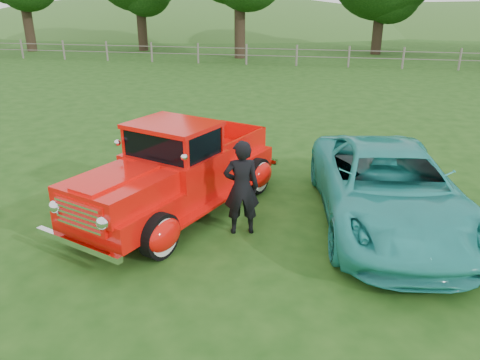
# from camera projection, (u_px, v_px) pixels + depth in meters

# --- Properties ---
(ground) EXTENTS (140.00, 140.00, 0.00)m
(ground) POSITION_uv_depth(u_px,v_px,m) (181.00, 255.00, 7.58)
(ground) COLOR #1B4612
(ground) RESTS_ON ground
(distant_hills) EXTENTS (116.00, 60.00, 18.00)m
(distant_hills) POSITION_uv_depth(u_px,v_px,m) (288.00, 61.00, 64.20)
(distant_hills) COLOR #345F23
(distant_hills) RESTS_ON ground
(fence_line) EXTENTS (48.00, 0.12, 1.20)m
(fence_line) POSITION_uv_depth(u_px,v_px,m) (297.00, 55.00, 27.41)
(fence_line) COLOR slate
(fence_line) RESTS_ON ground
(red_pickup) EXTENTS (3.44, 5.28, 1.78)m
(red_pickup) POSITION_uv_depth(u_px,v_px,m) (177.00, 173.00, 8.85)
(red_pickup) COLOR black
(red_pickup) RESTS_ON ground
(teal_sedan) EXTENTS (3.05, 5.39, 1.42)m
(teal_sedan) POSITION_uv_depth(u_px,v_px,m) (388.00, 188.00, 8.38)
(teal_sedan) COLOR teal
(teal_sedan) RESTS_ON ground
(man) EXTENTS (0.71, 0.57, 1.70)m
(man) POSITION_uv_depth(u_px,v_px,m) (241.00, 188.00, 8.01)
(man) COLOR black
(man) RESTS_ON ground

